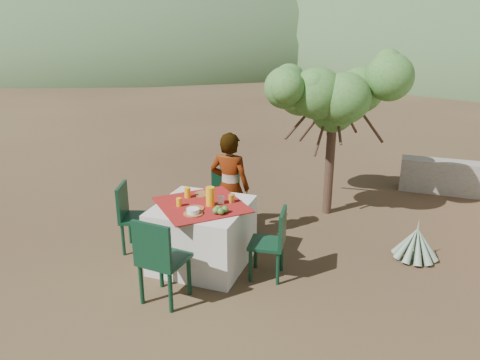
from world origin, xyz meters
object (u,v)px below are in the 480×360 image
Objects in this scene: chair_left at (132,214)px; agave at (416,244)px; person at (230,187)px; table at (202,234)px; chair_near at (159,258)px; chair_right at (273,240)px; juice_pitcher at (210,196)px; chair_far at (225,197)px; shrub_tree at (339,103)px.

agave is at bearing -91.97° from chair_left.
table is at bearing 85.09° from person.
chair_near reaches higher than chair_right.
juice_pitcher reaches higher than chair_near.
juice_pitcher is at bearing 93.73° from person.
table is 0.91m from chair_near.
juice_pitcher reaches higher than chair_right.
chair_right reaches higher than table.
shrub_tree reaches higher than chair_far.
table is at bearing -100.62° from chair_far.
chair_right is at bearing -130.90° from chair_near.
chair_right is 2.46m from shrub_tree.
person is at bearing -140.18° from chair_right.
chair_far is at bearing -139.63° from shrub_tree.
juice_pitcher is (-0.76, 0.02, 0.42)m from chair_right.
agave is at bearing -43.45° from shrub_tree.
agave is at bearing -173.74° from person.
person reaches higher than chair_right.
person is at bearing -88.94° from chair_near.
agave is (2.49, -0.02, -0.27)m from chair_far.
chair_left is 1.84m from chair_right.
chair_right is (0.97, -1.02, -0.01)m from chair_far.
chair_left is (-0.87, -0.96, 0.01)m from chair_far.
person reaches higher than juice_pitcher.
person is at bearing -174.16° from agave.
table is at bearing -119.69° from shrub_tree.
chair_far is 0.97× the size of chair_left.
juice_pitcher is (-1.09, -2.10, -0.78)m from shrub_tree.
chair_left reaches higher than agave.
person is 6.59× the size of juice_pitcher.
table is 0.90× the size of person.
table is 1.38× the size of chair_near.
agave is (2.32, 0.24, -0.53)m from person.
person reaches higher than chair_far.
table is at bearing -88.35° from chair_near.
chair_near is at bearing -100.95° from juice_pitcher.
person is (1.04, 0.70, 0.24)m from chair_left.
chair_near is 4.28× the size of juice_pitcher.
shrub_tree is 3.60× the size of agave.
table is 2.24× the size of agave.
chair_near is 1.66m from person.
juice_pitcher reaches higher than table.
chair_right is at bearing -98.89° from shrub_tree.
chair_right is at bearing -146.86° from agave.
chair_near reaches higher than table.
shrub_tree is at bearing 62.62° from juice_pitcher.
chair_left is 1.15m from juice_pitcher.
shrub_tree is at bearing -129.20° from person.
chair_far is 3.84× the size of juice_pitcher.
shrub_tree reaches higher than agave.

